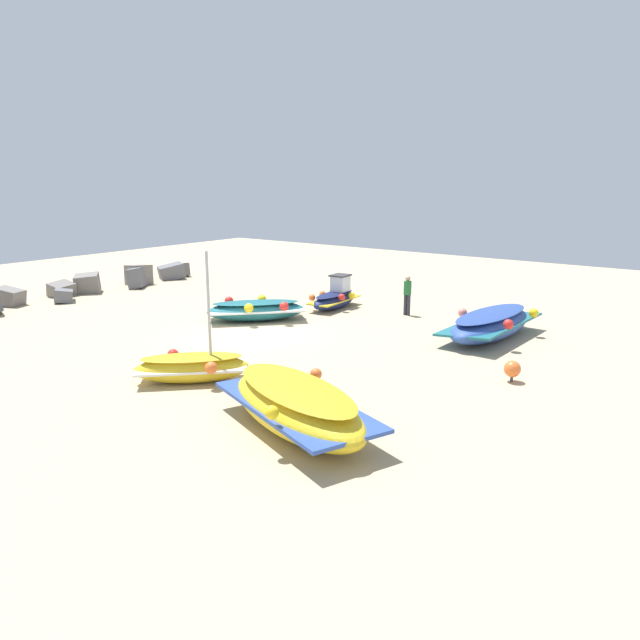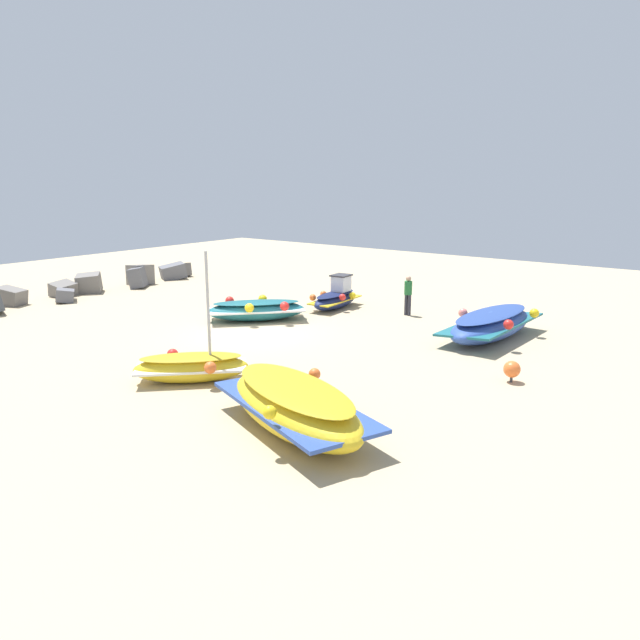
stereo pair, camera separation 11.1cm
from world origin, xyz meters
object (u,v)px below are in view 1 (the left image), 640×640
(fishing_boat_0, at_px, (491,324))
(person_walking, at_px, (407,293))
(mooring_buoy_0, at_px, (512,369))
(fishing_boat_2, at_px, (192,367))
(fishing_boat_1, at_px, (296,406))
(fishing_boat_4, at_px, (256,310))
(fishing_boat_3, at_px, (335,298))

(fishing_boat_0, xyz_separation_m, person_walking, (1.46, 4.15, 0.42))
(mooring_buoy_0, bearing_deg, person_walking, 48.80)
(fishing_boat_2, bearing_deg, fishing_boat_1, 124.03)
(fishing_boat_4, bearing_deg, mooring_buoy_0, 126.22)
(fishing_boat_3, relative_size, person_walking, 1.88)
(mooring_buoy_0, bearing_deg, fishing_boat_0, 28.65)
(fishing_boat_0, distance_m, fishing_boat_1, 10.37)
(fishing_boat_4, bearing_deg, fishing_boat_0, 151.75)
(fishing_boat_1, height_order, fishing_boat_2, fishing_boat_2)
(fishing_boat_1, distance_m, fishing_boat_4, 10.93)
(fishing_boat_0, distance_m, fishing_boat_2, 10.70)
(mooring_buoy_0, bearing_deg, fishing_boat_4, 83.74)
(fishing_boat_1, height_order, fishing_boat_4, fishing_boat_1)
(fishing_boat_0, relative_size, mooring_buoy_0, 8.32)
(mooring_buoy_0, bearing_deg, fishing_boat_1, 156.24)
(person_walking, bearing_deg, fishing_boat_4, 138.38)
(fishing_boat_3, height_order, fishing_boat_4, fishing_boat_3)
(fishing_boat_1, bearing_deg, person_walking, -51.96)
(fishing_boat_0, distance_m, person_walking, 4.42)
(fishing_boat_0, xyz_separation_m, fishing_boat_2, (-9.53, 4.88, -0.09))
(fishing_boat_2, distance_m, fishing_boat_3, 10.62)
(fishing_boat_0, height_order, mooring_buoy_0, fishing_boat_0)
(fishing_boat_0, relative_size, fishing_boat_2, 1.39)
(fishing_boat_2, xyz_separation_m, fishing_boat_4, (6.55, 3.64, 0.00))
(fishing_boat_1, bearing_deg, mooring_buoy_0, -93.07)
(fishing_boat_0, bearing_deg, fishing_boat_4, -68.88)
(fishing_boat_0, relative_size, person_walking, 3.08)
(fishing_boat_1, xyz_separation_m, fishing_boat_2, (0.84, 4.42, -0.16))
(fishing_boat_4, bearing_deg, fishing_boat_2, 71.56)
(person_walking, xyz_separation_m, mooring_buoy_0, (-5.63, -6.43, -0.58))
(fishing_boat_2, height_order, fishing_boat_3, fishing_boat_2)
(fishing_boat_3, xyz_separation_m, fishing_boat_4, (-3.79, 1.18, -0.03))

